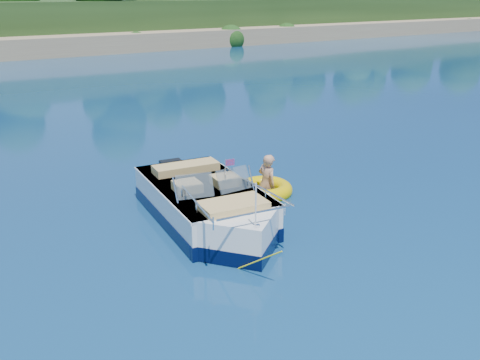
% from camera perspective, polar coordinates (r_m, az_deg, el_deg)
% --- Properties ---
extents(ground, '(160.00, 160.00, 0.00)m').
position_cam_1_polar(ground, '(10.11, -8.23, -9.27)').
color(ground, '#091E42').
rests_on(ground, ground).
extents(motorboat, '(2.43, 5.60, 1.86)m').
position_cam_1_polar(motorboat, '(11.64, -3.30, -3.10)').
color(motorboat, white).
rests_on(motorboat, ground).
extents(tow_tube, '(1.46, 1.46, 0.38)m').
position_cam_1_polar(tow_tube, '(13.51, 2.63, -1.02)').
color(tow_tube, '#E1B901').
rests_on(tow_tube, ground).
extents(boy, '(0.51, 0.90, 1.67)m').
position_cam_1_polar(boy, '(13.55, 2.73, -1.40)').
color(boy, tan).
rests_on(boy, ground).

